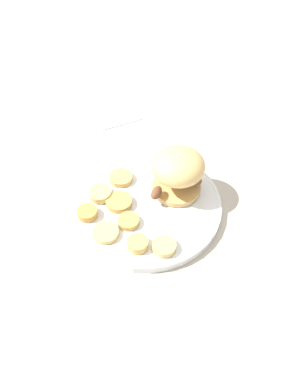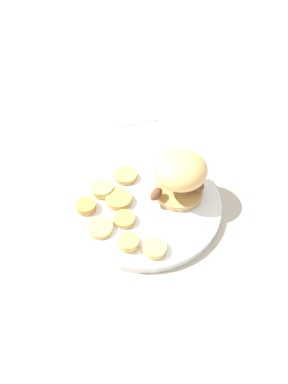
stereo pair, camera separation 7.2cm
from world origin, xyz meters
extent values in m
plane|color=#B2A899|center=(0.00, 0.00, 0.00)|extent=(4.00, 4.00, 0.00)
cylinder|color=white|center=(0.00, 0.00, 0.01)|extent=(0.31, 0.31, 0.02)
torus|color=white|center=(0.00, 0.00, 0.01)|extent=(0.31, 0.31, 0.01)
cylinder|color=tan|center=(-0.03, -0.07, 0.02)|extent=(0.10, 0.10, 0.01)
ellipsoid|color=brown|center=(0.00, -0.08, 0.04)|extent=(0.03, 0.04, 0.02)
ellipsoid|color=brown|center=(-0.05, -0.09, 0.05)|extent=(0.05, 0.04, 0.02)
ellipsoid|color=brown|center=(-0.03, -0.07, 0.04)|extent=(0.04, 0.02, 0.02)
ellipsoid|color=brown|center=(-0.02, -0.01, 0.04)|extent=(0.03, 0.04, 0.02)
ellipsoid|color=#DBB26B|center=(-0.03, -0.07, 0.08)|extent=(0.10, 0.10, 0.06)
cylinder|color=tan|center=(0.03, 0.04, 0.02)|extent=(0.05, 0.05, 0.01)
cylinder|color=tan|center=(0.07, -0.01, 0.02)|extent=(0.05, 0.05, 0.01)
cylinder|color=tan|center=(-0.01, 0.06, 0.02)|extent=(0.04, 0.04, 0.01)
cylinder|color=#DBB766|center=(-0.10, 0.06, 0.02)|extent=(0.04, 0.04, 0.01)
cylinder|color=#BC8942|center=(0.06, 0.10, 0.02)|extent=(0.04, 0.04, 0.01)
cylinder|color=#DBB766|center=(0.07, 0.05, 0.03)|extent=(0.05, 0.05, 0.01)
cylinder|color=#DBB766|center=(0.00, 0.11, 0.02)|extent=(0.05, 0.05, 0.01)
cylinder|color=tan|center=(-0.06, 0.09, 0.03)|extent=(0.04, 0.04, 0.02)
cube|color=silver|center=(0.22, -0.17, 0.00)|extent=(0.06, 0.10, 0.00)
cube|color=silver|center=(0.25, -0.10, 0.00)|extent=(0.04, 0.06, 0.00)
camera|label=1|loc=(-0.32, 0.37, 0.58)|focal=35.00mm
camera|label=2|loc=(-0.37, 0.32, 0.58)|focal=35.00mm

